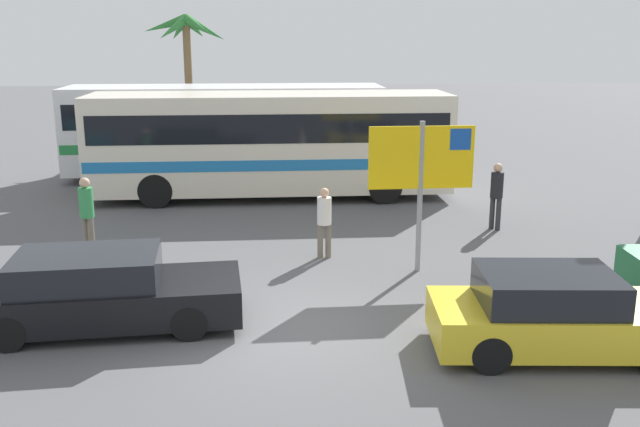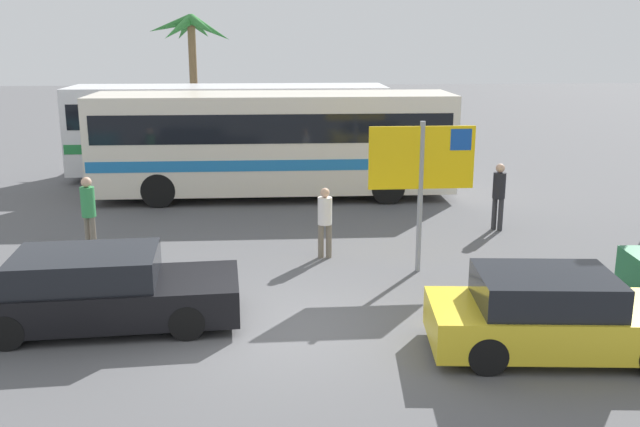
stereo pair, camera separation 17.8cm
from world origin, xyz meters
TOP-DOWN VIEW (x-y plane):
  - ground at (0.00, 0.00)m, footprint 120.00×120.00m
  - bus_front_coach at (-0.05, 10.20)m, footprint 10.86×2.68m
  - bus_rear_coach at (-1.59, 13.53)m, footprint 10.86×2.68m
  - ferry_sign at (3.04, 2.86)m, footprint 2.20×0.11m
  - car_yellow at (4.32, -1.24)m, footprint 4.14×2.00m
  - car_black at (-3.06, 0.34)m, footprint 4.70×2.08m
  - pedestrian_by_bus at (5.67, 5.92)m, footprint 0.32×0.32m
  - pedestrian_near_sign at (-4.29, 4.62)m, footprint 0.32×0.32m
  - pedestrian_crossing_lot at (1.08, 3.91)m, footprint 0.32×0.32m
  - palm_tree_seaside at (-3.34, 18.61)m, footprint 3.40×3.17m

SIDE VIEW (x-z plane):
  - ground at x=0.00m, z-range 0.00..0.00m
  - car_yellow at x=4.32m, z-range -0.03..1.30m
  - car_black at x=-3.06m, z-range -0.03..1.30m
  - pedestrian_crossing_lot at x=1.08m, z-range 0.14..1.75m
  - pedestrian_by_bus at x=5.67m, z-range 0.16..1.90m
  - pedestrian_near_sign at x=-4.29m, z-range 0.17..1.95m
  - bus_front_coach at x=-0.05m, z-range 0.20..3.37m
  - bus_rear_coach at x=-1.59m, z-range 0.20..3.37m
  - ferry_sign at x=3.04m, z-range 0.73..3.93m
  - palm_tree_seaside at x=-3.34m, z-range 1.77..7.48m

